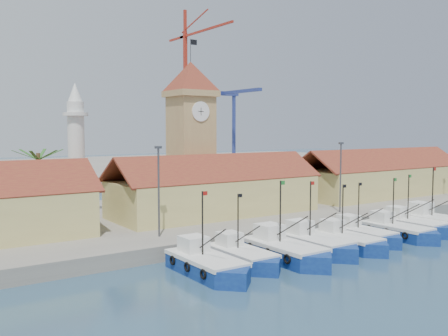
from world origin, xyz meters
TOP-DOWN VIEW (x-y plane):
  - ground at (0.00, 0.00)m, footprint 400.00×400.00m
  - quay at (0.00, 24.00)m, footprint 140.00×32.00m
  - terminal at (0.00, 110.00)m, footprint 240.00×80.00m
  - boat_0 at (-12.42, 2.23)m, footprint 3.56×9.75m
  - boat_1 at (-8.19, 3.02)m, footprint 3.25×8.91m
  - boat_2 at (-4.00, 1.94)m, footprint 3.77×10.33m
  - boat_3 at (0.46, 2.61)m, footprint 3.58×9.82m
  - boat_4 at (4.32, 1.94)m, footprint 3.33×9.13m
  - boat_5 at (8.16, 3.16)m, footprint 3.26×8.93m
  - boat_6 at (12.86, 2.17)m, footprint 3.42×9.38m
  - boat_7 at (16.95, 3.12)m, footprint 3.47×9.52m
  - boat_8 at (20.59, 2.21)m, footprint 3.86×10.56m
  - hall_center at (0.00, 20.00)m, footprint 27.04×10.13m
  - hall_right at (32.00, 20.00)m, footprint 31.20×10.13m
  - clock_tower at (0.00, 26.00)m, footprint 5.80×5.80m
  - minaret at (-15.00, 28.00)m, footprint 3.00×3.00m
  - palm_tree at (-20.00, 26.00)m, footprint 5.60×5.03m
  - lamp_posts at (0.50, 12.00)m, footprint 80.70×0.25m
  - crane_red_right at (44.75, 103.31)m, footprint 1.00×35.67m
  - gantry at (62.00, 106.65)m, footprint 13.00×22.00m

SIDE VIEW (x-z plane):
  - ground at x=0.00m, z-range 0.00..0.00m
  - boat_1 at x=-8.19m, z-range -2.67..4.07m
  - boat_5 at x=8.16m, z-range -2.68..4.08m
  - boat_4 at x=4.32m, z-range -2.74..4.17m
  - boat_6 at x=12.86m, z-range -2.81..4.28m
  - boat_7 at x=16.95m, z-range -2.86..4.35m
  - quay at x=0.00m, z-range 0.00..1.50m
  - boat_0 at x=-12.42m, z-range -2.93..4.45m
  - boat_3 at x=0.46m, z-range -2.95..4.48m
  - boat_2 at x=-4.00m, z-range -3.10..4.72m
  - boat_8 at x=20.59m, z-range -3.17..4.82m
  - terminal at x=0.00m, z-range 0.00..2.00m
  - hall_center at x=0.00m, z-range 0.18..7.79m
  - hall_right at x=32.00m, z-range 0.18..7.79m
  - palm_tree at x=-20.00m, z-range 2.05..10.44m
  - lamp_posts at x=0.50m, z-range 1.96..10.99m
  - minaret at x=-15.00m, z-range 1.58..17.88m
  - clock_tower at x=0.00m, z-range 0.61..23.31m
  - gantry at x=62.00m, z-range 8.44..31.64m
  - crane_red_right at x=44.75m, z-range 4.83..52.04m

